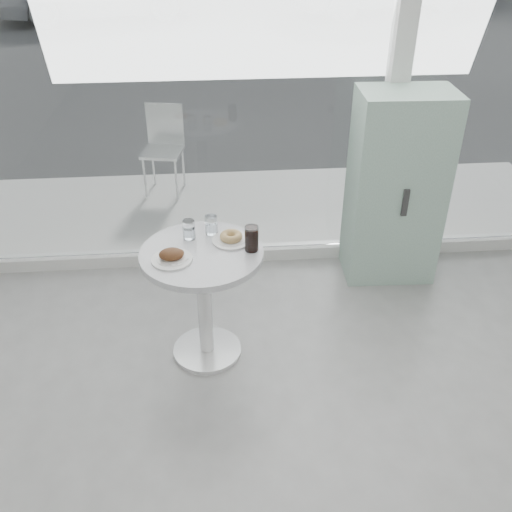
{
  "coord_description": "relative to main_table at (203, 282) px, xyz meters",
  "views": [
    {
      "loc": [
        -0.42,
        -0.9,
        2.52
      ],
      "look_at": [
        -0.2,
        1.7,
        0.85
      ],
      "focal_mm": 40.0,
      "sensor_mm": 36.0,
      "label": 1
    }
  ],
  "objects": [
    {
      "name": "storefront",
      "position": [
        0.57,
        1.1,
        1.16
      ],
      "size": [
        5.0,
        0.14,
        3.0
      ],
      "color": "white",
      "rests_on": "ground"
    },
    {
      "name": "main_table",
      "position": [
        0.0,
        0.0,
        0.0
      ],
      "size": [
        0.72,
        0.72,
        0.77
      ],
      "color": "white",
      "rests_on": "ground"
    },
    {
      "name": "patio_deck",
      "position": [
        0.5,
        1.9,
        -0.53
      ],
      "size": [
        5.6,
        1.6,
        0.05
      ],
      "primitive_type": "cube",
      "color": "white",
      "rests_on": "ground"
    },
    {
      "name": "street",
      "position": [
        0.5,
        14.1,
        -0.55
      ],
      "size": [
        40.0,
        24.0,
        0.0
      ],
      "primitive_type": "cube",
      "color": "#3B3B3B",
      "rests_on": "ground"
    },
    {
      "name": "mint_cabinet",
      "position": [
        1.41,
        0.84,
        0.16
      ],
      "size": [
        0.67,
        0.47,
        1.42
      ],
      "rotation": [
        0.0,
        0.0,
        -0.04
      ],
      "color": "#88AE9A",
      "rests_on": "ground"
    },
    {
      "name": "patio_chair",
      "position": [
        -0.36,
        2.36,
        -0.03
      ],
      "size": [
        0.42,
        0.42,
        0.82
      ],
      "rotation": [
        0.0,
        0.0,
        -0.2
      ],
      "color": "white",
      "rests_on": "patio_deck"
    },
    {
      "name": "plate_fritter",
      "position": [
        -0.16,
        -0.08,
        0.25
      ],
      "size": [
        0.23,
        0.23,
        0.07
      ],
      "color": "white",
      "rests_on": "main_table"
    },
    {
      "name": "plate_donut",
      "position": [
        0.18,
        0.1,
        0.24
      ],
      "size": [
        0.23,
        0.23,
        0.06
      ],
      "color": "white",
      "rests_on": "main_table"
    },
    {
      "name": "water_tumbler_a",
      "position": [
        -0.07,
        0.16,
        0.27
      ],
      "size": [
        0.07,
        0.07,
        0.12
      ],
      "color": "white",
      "rests_on": "main_table"
    },
    {
      "name": "water_tumbler_b",
      "position": [
        0.06,
        0.2,
        0.27
      ],
      "size": [
        0.07,
        0.07,
        0.12
      ],
      "color": "white",
      "rests_on": "main_table"
    },
    {
      "name": "cola_glass",
      "position": [
        0.29,
        -0.01,
        0.29
      ],
      "size": [
        0.08,
        0.08,
        0.15
      ],
      "color": "white",
      "rests_on": "main_table"
    }
  ]
}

